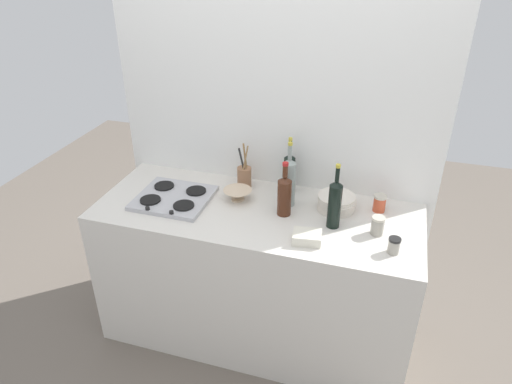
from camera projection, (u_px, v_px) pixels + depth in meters
ground_plane at (256, 329)px, 3.03m from camera, size 6.00×6.00×0.00m
counter_block at (256, 275)px, 2.81m from camera, size 1.80×0.70×0.90m
backsplash_panel at (275, 125)px, 2.73m from camera, size 1.90×0.06×2.52m
stovetop_hob at (174, 198)px, 2.69m from camera, size 0.41×0.38×0.04m
plate_stack at (337, 202)px, 2.59m from camera, size 0.21×0.21×0.08m
wine_bottle_leftmost at (289, 172)px, 2.72m from camera, size 0.07×0.07×0.34m
wine_bottle_mid_left at (335, 203)px, 2.39m from camera, size 0.07×0.07×0.36m
wine_bottle_mid_right at (289, 181)px, 2.58m from camera, size 0.07×0.07×0.38m
wine_bottle_rightmost at (284, 194)px, 2.50m from camera, size 0.08×0.08×0.31m
mixing_bowl at (238, 194)px, 2.68m from camera, size 0.16×0.16×0.06m
butter_dish at (307, 237)px, 2.33m from camera, size 0.15×0.13×0.05m
utensil_crock at (244, 176)px, 2.80m from camera, size 0.08×0.08×0.27m
condiment_jar_front at (378, 226)px, 2.37m from camera, size 0.07×0.07×0.10m
condiment_jar_rear at (394, 246)px, 2.24m from camera, size 0.06×0.06×0.08m
condiment_jar_spare at (380, 203)px, 2.57m from camera, size 0.07×0.07×0.10m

